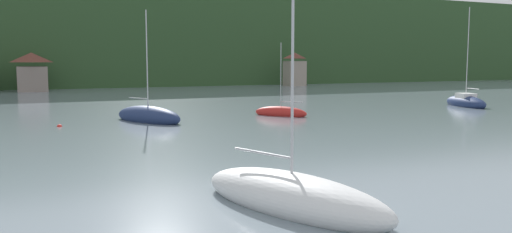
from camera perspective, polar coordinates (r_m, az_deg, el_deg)
shore_building_central at (r=93.86m, az=-23.43°, el=4.47°), size 4.85×5.84×6.42m
shore_building_eastcentral at (r=105.67m, az=4.27°, el=5.15°), size 3.89×3.58×6.72m
sailboat_far_0 at (r=43.84m, az=-11.78°, el=-0.01°), size 5.29×7.83×9.64m
sailboat_near_1 at (r=17.84m, az=3.93°, el=-8.83°), size 5.08×8.43×8.67m
sailboat_far_2 at (r=47.50m, az=2.73°, el=0.42°), size 4.23×4.96×7.00m
sailboat_far_3 at (r=62.09m, az=22.07°, el=1.46°), size 4.06×7.61×11.32m
mooring_buoy_mid at (r=42.31m, az=-20.82°, el=-1.06°), size 0.38×0.38×0.38m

